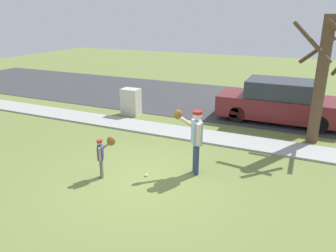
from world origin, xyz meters
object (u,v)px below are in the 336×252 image
object	(u,v)px
baseball	(146,175)
street_tree_near	(321,77)
parked_suv_maroon	(280,102)
person_adult	(195,135)
person_child	(103,152)
utility_cabinet	(131,102)

from	to	relation	value
baseball	street_tree_near	distance (m)	6.28
baseball	parked_suv_maroon	world-z (taller)	parked_suv_maroon
person_adult	street_tree_near	size ratio (longest dim) A/B	0.43
parked_suv_maroon	street_tree_near	bearing A→B (deg)	124.64
person_adult	person_child	size ratio (longest dim) A/B	1.61
person_child	street_tree_near	distance (m)	7.06
baseball	street_tree_near	size ratio (longest dim) A/B	0.02
baseball	utility_cabinet	size ratio (longest dim) A/B	0.07
baseball	street_tree_near	world-z (taller)	street_tree_near
person_adult	street_tree_near	bearing A→B (deg)	-156.76
utility_cabinet	parked_suv_maroon	distance (m)	6.03
utility_cabinet	street_tree_near	distance (m)	7.26
utility_cabinet	street_tree_near	world-z (taller)	street_tree_near
parked_suv_maroon	utility_cabinet	bearing A→B (deg)	15.81
person_child	utility_cabinet	xyz separation A→B (m)	(-2.19, 5.09, -0.15)
person_child	utility_cabinet	bearing A→B (deg)	83.63
person_adult	baseball	size ratio (longest dim) A/B	23.46
baseball	person_adult	bearing A→B (deg)	33.48
street_tree_near	person_adult	bearing A→B (deg)	-127.11
parked_suv_maroon	person_adult	bearing A→B (deg)	74.60
person_adult	parked_suv_maroon	distance (m)	5.79
street_tree_near	parked_suv_maroon	world-z (taller)	street_tree_near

